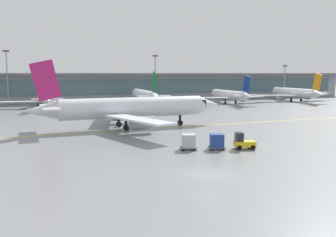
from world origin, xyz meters
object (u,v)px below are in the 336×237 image
at_px(gate_airplane_4, 229,95).
at_px(apron_light_mast_1, 7,76).
at_px(gate_airplane_5, 294,93).
at_px(apron_light_mast_3, 284,80).
at_px(gate_airplane_2, 44,98).
at_px(apron_light_mast_2, 155,76).
at_px(gate_airplane_3, 144,96).
at_px(baggage_tug, 243,142).
at_px(cargo_dolly_trailing, 189,141).
at_px(taxiing_regional_jet, 131,108).
at_px(cargo_dolly_lead, 217,141).

distance_m(gate_airplane_4, apron_light_mast_1, 67.76).
distance_m(gate_airplane_5, apron_light_mast_3, 14.45).
relative_size(gate_airplane_2, apron_light_mast_3, 2.09).
bearing_deg(apron_light_mast_2, gate_airplane_3, -119.02).
height_order(baggage_tug, apron_light_mast_3, apron_light_mast_3).
height_order(cargo_dolly_trailing, apron_light_mast_1, apron_light_mast_1).
xyz_separation_m(taxiing_regional_jet, cargo_dolly_lead, (5.78, -20.80, -2.44)).
relative_size(gate_airplane_3, gate_airplane_4, 1.12).
xyz_separation_m(gate_airplane_3, apron_light_mast_1, (-37.71, 15.90, 5.81)).
bearing_deg(cargo_dolly_trailing, cargo_dolly_lead, -0.00).
bearing_deg(gate_airplane_4, cargo_dolly_trailing, 148.22).
xyz_separation_m(gate_airplane_2, apron_light_mast_1, (-9.90, 11.96, 6.23)).
xyz_separation_m(gate_airplane_2, taxiing_regional_jet, (13.59, -45.08, 0.88)).
height_order(taxiing_regional_jet, apron_light_mast_3, apron_light_mast_3).
height_order(gate_airplane_5, cargo_dolly_lead, gate_airplane_5).
distance_m(cargo_dolly_lead, cargo_dolly_trailing, 3.55).
bearing_deg(apron_light_mast_2, apron_light_mast_3, -1.38).
distance_m(cargo_dolly_trailing, apron_light_mast_2, 78.24).
xyz_separation_m(cargo_dolly_trailing, apron_light_mast_3, (71.09, 74.08, 5.90)).
height_order(gate_airplane_5, taxiing_regional_jet, taxiing_regional_jet).
xyz_separation_m(gate_airplane_4, cargo_dolly_trailing, (-39.64, -60.63, -1.66)).
distance_m(gate_airplane_4, apron_light_mast_3, 34.46).
xyz_separation_m(gate_airplane_5, apron_light_mast_2, (-45.63, 13.92, 5.55)).
height_order(cargo_dolly_lead, apron_light_mast_3, apron_light_mast_3).
bearing_deg(taxiing_regional_jet, gate_airplane_5, 28.78).
distance_m(baggage_tug, cargo_dolly_trailing, 6.88).
bearing_deg(taxiing_regional_jet, apron_light_mast_2, 65.47).
xyz_separation_m(gate_airplane_3, apron_light_mast_2, (7.97, 14.37, 5.44)).
distance_m(baggage_tug, apron_light_mast_1, 85.58).
distance_m(gate_airplane_5, apron_light_mast_2, 48.03).
bearing_deg(gate_airplane_2, apron_light_mast_1, 35.71).
bearing_deg(taxiing_regional_jet, apron_light_mast_1, 109.64).
xyz_separation_m(gate_airplane_2, gate_airplane_3, (27.81, -3.94, 0.42)).
height_order(baggage_tug, apron_light_mast_2, apron_light_mast_2).
relative_size(gate_airplane_4, cargo_dolly_trailing, 11.06).
distance_m(gate_airplane_3, cargo_dolly_lead, 62.55).
distance_m(baggage_tug, cargo_dolly_lead, 3.33).
distance_m(gate_airplane_2, apron_light_mast_2, 37.73).
height_order(gate_airplane_5, cargo_dolly_trailing, gate_airplane_5).
height_order(baggage_tug, cargo_dolly_trailing, baggage_tug).
bearing_deg(gate_airplane_4, apron_light_mast_1, 77.49).
bearing_deg(apron_light_mast_3, gate_airplane_3, -167.50).
bearing_deg(apron_light_mast_2, gate_airplane_5, -16.96).
xyz_separation_m(baggage_tug, cargo_dolly_lead, (-3.19, 0.94, 0.16)).
distance_m(apron_light_mast_2, apron_light_mast_3, 51.30).
bearing_deg(cargo_dolly_lead, gate_airplane_4, 75.92).
relative_size(gate_airplane_2, gate_airplane_3, 0.86).
relative_size(baggage_tug, apron_light_mast_1, 0.18).
relative_size(gate_airplane_5, apron_light_mast_3, 2.34).
distance_m(gate_airplane_3, taxiing_regional_jet, 43.53).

